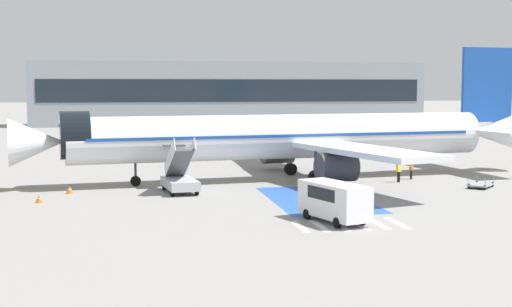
% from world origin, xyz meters
% --- Properties ---
extents(ground_plane, '(600.00, 600.00, 0.00)m').
position_xyz_m(ground_plane, '(0.00, 0.00, 0.00)').
color(ground_plane, gray).
extents(apron_leadline_yellow, '(80.31, 10.43, 0.01)m').
position_xyz_m(apron_leadline_yellow, '(-0.12, -0.59, 0.00)').
color(apron_leadline_yellow, gold).
rests_on(apron_leadline_yellow, ground_plane).
extents(apron_stand_patch_blue, '(6.69, 13.14, 0.01)m').
position_xyz_m(apron_stand_patch_blue, '(-0.12, -11.51, 0.00)').
color(apron_stand_patch_blue, '#2856A8').
rests_on(apron_stand_patch_blue, ground_plane).
extents(apron_walkway_bar_0, '(0.44, 3.60, 0.01)m').
position_xyz_m(apron_walkway_bar_0, '(-3.72, -21.02, 0.00)').
color(apron_walkway_bar_0, silver).
rests_on(apron_walkway_bar_0, ground_plane).
extents(apron_walkway_bar_1, '(0.44, 3.60, 0.01)m').
position_xyz_m(apron_walkway_bar_1, '(-2.52, -21.02, 0.00)').
color(apron_walkway_bar_1, silver).
rests_on(apron_walkway_bar_1, ground_plane).
extents(apron_walkway_bar_2, '(0.44, 3.60, 0.01)m').
position_xyz_m(apron_walkway_bar_2, '(-1.32, -21.02, 0.00)').
color(apron_walkway_bar_2, silver).
rests_on(apron_walkway_bar_2, ground_plane).
extents(apron_walkway_bar_3, '(0.44, 3.60, 0.01)m').
position_xyz_m(apron_walkway_bar_3, '(-0.12, -21.02, 0.00)').
color(apron_walkway_bar_3, silver).
rests_on(apron_walkway_bar_3, ground_plane).
extents(apron_walkway_bar_4, '(0.44, 3.60, 0.01)m').
position_xyz_m(apron_walkway_bar_4, '(1.08, -21.02, 0.00)').
color(apron_walkway_bar_4, silver).
rests_on(apron_walkway_bar_4, ground_plane).
extents(apron_walkway_bar_5, '(0.44, 3.60, 0.01)m').
position_xyz_m(apron_walkway_bar_5, '(2.28, -21.02, 0.00)').
color(apron_walkway_bar_5, silver).
rests_on(apron_walkway_bar_5, ground_plane).
extents(airliner, '(47.02, 33.07, 11.80)m').
position_xyz_m(airliner, '(0.55, -0.51, 3.77)').
color(airliner, silver).
rests_on(airliner, ground_plane).
extents(boarding_stairs_forward, '(2.79, 5.43, 4.35)m').
position_xyz_m(boarding_stairs_forward, '(-9.63, -6.31, 1.03)').
color(boarding_stairs_forward, '#ADB2BA').
rests_on(boarding_stairs_forward, ground_plane).
extents(fuel_tanker, '(9.55, 2.68, 3.65)m').
position_xyz_m(fuel_tanker, '(7.76, 18.48, 1.85)').
color(fuel_tanker, '#38383D').
rests_on(fuel_tanker, ground_plane).
extents(service_van_0, '(3.48, 5.52, 2.38)m').
position_xyz_m(service_van_0, '(-1.37, -20.05, 1.41)').
color(service_van_0, silver).
rests_on(service_van_0, ground_plane).
extents(baggage_cart, '(2.89, 2.91, 0.87)m').
position_xyz_m(baggage_cart, '(14.43, -8.23, 0.26)').
color(baggage_cart, gray).
rests_on(baggage_cart, ground_plane).
extents(ground_crew_0, '(0.49, 0.40, 1.87)m').
position_xyz_m(ground_crew_0, '(9.15, -3.89, 1.09)').
color(ground_crew_0, black).
rests_on(ground_crew_0, ground_plane).
extents(ground_crew_1, '(0.23, 0.43, 1.66)m').
position_xyz_m(ground_crew_1, '(10.98, -2.20, 0.95)').
color(ground_crew_1, '#191E38').
rests_on(ground_crew_1, ground_plane).
extents(traffic_cone_0, '(0.53, 0.53, 0.59)m').
position_xyz_m(traffic_cone_0, '(-17.95, -5.49, 0.30)').
color(traffic_cone_0, orange).
rests_on(traffic_cone_0, ground_plane).
extents(traffic_cone_2, '(0.51, 0.51, 0.57)m').
position_xyz_m(traffic_cone_2, '(-19.74, -9.42, 0.29)').
color(traffic_cone_2, orange).
rests_on(traffic_cone_2, ground_plane).
extents(terminal_building, '(81.41, 12.10, 13.04)m').
position_xyz_m(terminal_building, '(8.21, 88.38, 6.52)').
color(terminal_building, '#89939E').
rests_on(terminal_building, ground_plane).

